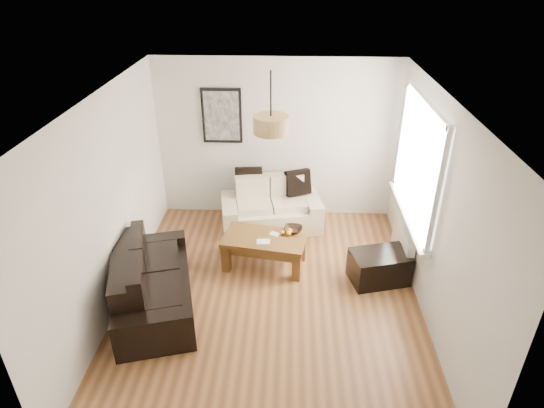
{
  "coord_description": "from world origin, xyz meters",
  "views": [
    {
      "loc": [
        0.23,
        -4.6,
        3.91
      ],
      "look_at": [
        0.0,
        0.6,
        1.05
      ],
      "focal_mm": 30.2,
      "sensor_mm": 36.0,
      "label": 1
    }
  ],
  "objects_px": {
    "ottoman": "(379,267)",
    "coffee_table": "(265,251)",
    "loveseat_cream": "(271,205)",
    "sofa_leather": "(153,280)"
  },
  "relations": [
    {
      "from": "loveseat_cream",
      "to": "coffee_table",
      "type": "bearing_deg",
      "value": -102.73
    },
    {
      "from": "ottoman",
      "to": "coffee_table",
      "type": "bearing_deg",
      "value": 169.67
    },
    {
      "from": "sofa_leather",
      "to": "coffee_table",
      "type": "height_order",
      "value": "sofa_leather"
    },
    {
      "from": "loveseat_cream",
      "to": "ottoman",
      "type": "bearing_deg",
      "value": -52.39
    },
    {
      "from": "loveseat_cream",
      "to": "sofa_leather",
      "type": "height_order",
      "value": "sofa_leather"
    },
    {
      "from": "loveseat_cream",
      "to": "coffee_table",
      "type": "relative_size",
      "value": 1.37
    },
    {
      "from": "loveseat_cream",
      "to": "ottoman",
      "type": "xyz_separation_m",
      "value": [
        1.52,
        -1.36,
        -0.17
      ]
    },
    {
      "from": "ottoman",
      "to": "sofa_leather",
      "type": "bearing_deg",
      "value": -167.78
    },
    {
      "from": "coffee_table",
      "to": "ottoman",
      "type": "distance_m",
      "value": 1.58
    },
    {
      "from": "coffee_table",
      "to": "loveseat_cream",
      "type": "bearing_deg",
      "value": 87.93
    }
  ]
}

